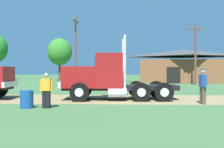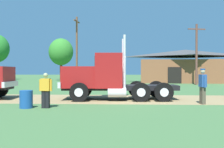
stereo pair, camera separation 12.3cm
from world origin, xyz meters
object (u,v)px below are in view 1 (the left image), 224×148
(truck_foreground_white, at_px, (105,78))
(visitor_far_side, at_px, (117,80))
(visitor_by_barrel, at_px, (46,89))
(utility_pole_far, at_px, (195,53))
(steel_barrel, at_px, (27,99))
(utility_pole_near, at_px, (76,48))
(shed_building, at_px, (184,67))
(visitor_standing_near, at_px, (203,85))

(truck_foreground_white, distance_m, visitor_far_side, 5.43)
(visitor_by_barrel, distance_m, utility_pole_far, 23.92)
(truck_foreground_white, distance_m, visitor_by_barrel, 4.44)
(steel_barrel, height_order, utility_pole_near, utility_pole_near)
(visitor_far_side, relative_size, utility_pole_far, 0.23)
(visitor_by_barrel, bearing_deg, shed_building, 65.54)
(visitor_standing_near, bearing_deg, truck_foreground_white, 159.15)
(steel_barrel, height_order, utility_pole_far, utility_pole_far)
(visitor_standing_near, distance_m, steel_barrel, 8.59)
(visitor_by_barrel, relative_size, shed_building, 0.11)
(utility_pole_far, bearing_deg, visitor_standing_near, -103.96)
(shed_building, relative_size, utility_pole_far, 1.91)
(steel_barrel, xyz_separation_m, shed_building, (13.20, 27.15, 1.90))
(shed_building, xyz_separation_m, utility_pole_near, (-15.25, -4.01, 2.40))
(visitor_by_barrel, relative_size, utility_pole_near, 0.18)
(visitor_far_side, relative_size, utility_pole_near, 0.19)
(visitor_standing_near, relative_size, utility_pole_near, 0.20)
(visitor_far_side, bearing_deg, visitor_standing_near, -58.34)
(truck_foreground_white, bearing_deg, visitor_standing_near, -20.85)
(truck_foreground_white, height_order, utility_pole_far, utility_pole_far)
(truck_foreground_white, xyz_separation_m, shed_building, (9.95, 23.37, 1.03))
(truck_foreground_white, xyz_separation_m, utility_pole_far, (9.75, 16.67, 2.63))
(shed_building, distance_m, utility_pole_far, 6.88)
(utility_pole_near, height_order, utility_pole_far, utility_pole_near)
(truck_foreground_white, relative_size, visitor_far_side, 4.08)
(visitor_standing_near, xyz_separation_m, utility_pole_near, (-10.42, 21.31, 3.72))
(visitor_standing_near, xyz_separation_m, visitor_by_barrel, (-7.49, -1.78, -0.14))
(utility_pole_far, bearing_deg, shed_building, 88.24)
(visitor_standing_near, distance_m, visitor_by_barrel, 7.70)
(visitor_standing_near, xyz_separation_m, steel_barrel, (-8.37, -1.84, -0.59))
(steel_barrel, distance_m, utility_pole_far, 24.49)
(truck_foreground_white, xyz_separation_m, visitor_far_side, (0.60, 5.38, -0.35))
(visitor_far_side, bearing_deg, visitor_by_barrel, -108.03)
(steel_barrel, bearing_deg, visitor_by_barrel, 3.97)
(visitor_standing_near, height_order, visitor_far_side, visitor_standing_near)
(visitor_standing_near, relative_size, shed_building, 0.13)
(visitor_far_side, bearing_deg, steel_barrel, -112.73)
(visitor_far_side, relative_size, steel_barrel, 2.11)
(visitor_standing_near, distance_m, utility_pole_near, 24.01)
(visitor_far_side, xyz_separation_m, steel_barrel, (-3.84, -9.17, -0.52))
(visitor_by_barrel, bearing_deg, truck_foreground_white, 57.55)
(shed_building, xyz_separation_m, utility_pole_far, (-0.21, -6.69, 1.60))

